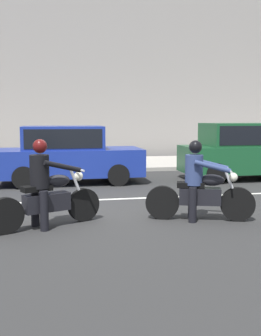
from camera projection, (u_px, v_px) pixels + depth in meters
ground_plane at (86, 209)px, 8.88m from camera, size 80.00×80.00×0.00m
sidewalk_slab at (69, 165)px, 16.65m from camera, size 40.00×4.40×0.14m
building_facade at (63, 18)px, 19.16m from camera, size 40.00×1.40×13.30m
lane_marking_stripe at (56, 201)px, 9.63m from camera, size 18.00×0.14×0.01m
motorcycle_with_rider_black_leather at (46, 192)px, 7.29m from camera, size 1.99×1.06×1.59m
motorcycle_with_rider_denim_blue at (199, 188)px, 7.81m from camera, size 2.02×0.89×1.54m
parked_sedan_cobalt_blue at (67, 154)px, 12.26m from camera, size 4.29×1.82×1.72m
parked_hatchback_forest_green at (240, 150)px, 13.03m from camera, size 3.67×1.76×1.80m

